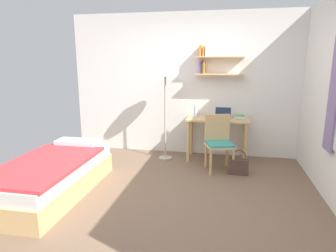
{
  "coord_description": "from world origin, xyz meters",
  "views": [
    {
      "loc": [
        0.7,
        -3.41,
        1.75
      ],
      "look_at": [
        -0.08,
        0.51,
        0.85
      ],
      "focal_mm": 31.27,
      "sensor_mm": 36.0,
      "label": 1
    }
  ],
  "objects": [
    {
      "name": "bed",
      "position": [
        -1.53,
        -0.13,
        0.24
      ],
      "size": [
        0.95,
        1.93,
        0.54
      ],
      "color": "tan",
      "rests_on": "ground_plane"
    },
    {
      "name": "desk",
      "position": [
        0.58,
        1.7,
        0.61
      ],
      "size": [
        1.07,
        0.55,
        0.76
      ],
      "color": "tan",
      "rests_on": "ground_plane"
    },
    {
      "name": "laptop",
      "position": [
        0.67,
        1.73,
        0.81
      ],
      "size": [
        0.3,
        0.22,
        0.2
      ],
      "color": "#B7BABF",
      "rests_on": "desk"
    },
    {
      "name": "ground_plane",
      "position": [
        0.0,
        0.0,
        0.0
      ],
      "size": [
        5.28,
        5.28,
        0.0
      ],
      "primitive_type": "plane",
      "color": "brown"
    },
    {
      "name": "book_stack",
      "position": [
        0.95,
        1.68,
        0.8
      ],
      "size": [
        0.19,
        0.23,
        0.07
      ],
      "color": "silver",
      "rests_on": "desk"
    },
    {
      "name": "desk_chair",
      "position": [
        0.62,
        1.2,
        0.49
      ],
      "size": [
        0.53,
        0.51,
        0.9
      ],
      "color": "tan",
      "rests_on": "ground_plane"
    },
    {
      "name": "wall_back",
      "position": [
        0.01,
        2.02,
        1.31
      ],
      "size": [
        4.4,
        0.27,
        2.6
      ],
      "color": "white",
      "rests_on": "ground_plane"
    },
    {
      "name": "handbag",
      "position": [
        0.95,
        1.04,
        0.14
      ],
      "size": [
        0.3,
        0.12,
        0.4
      ],
      "color": "#4C382D",
      "rests_on": "ground_plane"
    },
    {
      "name": "standing_lamp",
      "position": [
        -0.33,
        1.56,
        1.51
      ],
      "size": [
        0.4,
        0.4,
        1.71
      ],
      "color": "#B2A893",
      "rests_on": "ground_plane"
    },
    {
      "name": "water_bottle",
      "position": [
        0.19,
        1.7,
        0.86
      ],
      "size": [
        0.06,
        0.06,
        0.21
      ],
      "primitive_type": "cylinder",
      "color": "silver",
      "rests_on": "desk"
    }
  ]
}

